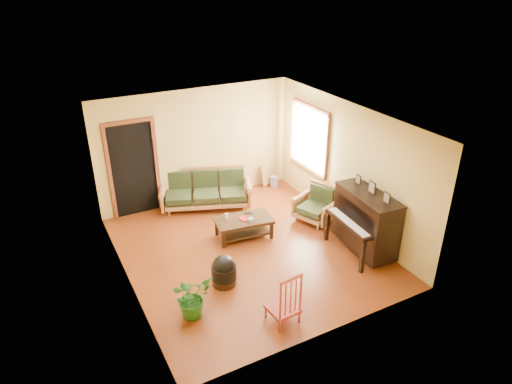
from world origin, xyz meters
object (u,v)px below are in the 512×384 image
piano (366,222)px  red_chair (283,296)px  sofa (206,190)px  potted_plant (192,297)px  footstool (224,274)px  ceramic_crock (274,181)px  coffee_table (244,228)px  armchair (315,205)px

piano → red_chair: size_ratio=1.49×
sofa → potted_plant: bearing=-94.9°
sofa → footstool: 2.85m
piano → potted_plant: piano is taller
red_chair → potted_plant: (-1.17, 0.77, -0.12)m
piano → ceramic_crock: piano is taller
coffee_table → footstool: footstool is taller
footstool → red_chair: bearing=-71.2°
red_chair → potted_plant: size_ratio=1.35×
coffee_table → potted_plant: size_ratio=1.64×
coffee_table → armchair: bearing=-5.0°
coffee_table → footstool: (-0.98, -1.21, 0.00)m
armchair → piano: (0.19, -1.36, 0.22)m
coffee_table → red_chair: bearing=-102.9°
coffee_table → armchair: armchair is taller
coffee_table → footstool: bearing=-129.1°
potted_plant → footstool: bearing=31.9°
armchair → red_chair: bearing=-155.5°
footstool → potted_plant: (-0.75, -0.47, 0.13)m
footstool → ceramic_crock: (2.71, 2.98, -0.08)m
footstool → ceramic_crock: footstool is taller
footstool → red_chair: (0.42, -1.24, 0.25)m
footstool → potted_plant: potted_plant is taller
armchair → footstool: armchair is taller
sofa → coffee_table: size_ratio=1.76×
piano → red_chair: 2.55m
piano → potted_plant: 3.55m
ceramic_crock → potted_plant: potted_plant is taller
sofa → coffee_table: 1.55m
armchair → footstool: bearing=-179.9°
footstool → ceramic_crock: 4.02m
armchair → ceramic_crock: armchair is taller
sofa → coffee_table: (0.18, -1.52, -0.22)m
coffee_table → red_chair: size_ratio=1.22×
armchair → ceramic_crock: (0.11, 1.91, -0.26)m
sofa → potted_plant: size_ratio=2.90×
armchair → red_chair: red_chair is taller
sofa → ceramic_crock: (1.91, 0.25, -0.30)m
coffee_table → sofa: bearing=96.9°
ceramic_crock → piano: bearing=-88.6°
potted_plant → piano: bearing=2.8°
sofa → coffee_table: sofa is taller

